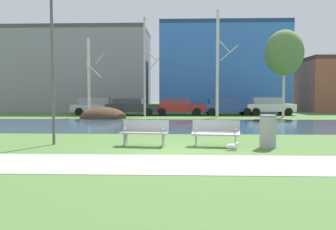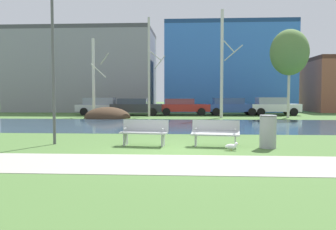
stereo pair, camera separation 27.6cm
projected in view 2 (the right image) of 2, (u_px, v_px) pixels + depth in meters
name	position (u px, v px, depth m)	size (l,w,h in m)	color
ground_plane	(183.00, 124.00, 20.71)	(120.00, 120.00, 0.00)	#476B33
paved_path_strip	(176.00, 164.00, 8.75)	(60.00, 2.52, 0.01)	#9E998E
river_band	(183.00, 125.00, 19.81)	(80.00, 9.00, 0.01)	#2D475B
soil_mound	(107.00, 118.00, 25.63)	(3.40, 2.77, 1.65)	#423021
bench_left	(144.00, 132.00, 11.88)	(1.66, 0.77, 0.87)	#9EA0A3
bench_right	(215.00, 132.00, 11.74)	(1.66, 0.77, 0.87)	#9EA0A3
trash_bin	(268.00, 131.00, 11.34)	(0.56, 0.56, 1.07)	gray
seagull	(232.00, 146.00, 10.86)	(0.44, 0.16, 0.26)	white
streetlamp	(53.00, 34.00, 12.04)	(0.32, 0.32, 5.82)	#4C4C51
birch_far_left	(94.00, 77.00, 27.50)	(1.40, 2.32, 6.13)	beige
birch_left	(149.00, 67.00, 27.33)	(1.37, 2.25, 7.75)	#BCB7A8
birch_center_left	(222.00, 63.00, 25.86)	(1.62, 2.42, 7.98)	beige
birch_center	(289.00, 53.00, 26.01)	(2.84, 2.84, 6.58)	beige
parked_van_nearest_silver	(103.00, 106.00, 29.68)	(4.63, 2.10, 1.47)	#B2B5BC
parked_sedan_second_dark	(136.00, 106.00, 29.06)	(4.30, 2.07, 1.40)	#282B30
parked_hatch_third_red	(183.00, 106.00, 29.32)	(4.40, 2.18, 1.39)	maroon
parked_wagon_fourth_blue	(231.00, 106.00, 29.26)	(4.48, 2.08, 1.44)	#2D4793
parked_suv_fifth_white	(273.00, 106.00, 29.16)	(4.12, 2.11, 1.49)	silver
building_grey_warehouse	(85.00, 71.00, 36.93)	(14.46, 7.74, 8.40)	gray
building_blue_store	(228.00, 68.00, 36.29)	(12.80, 6.17, 8.95)	#3870C6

